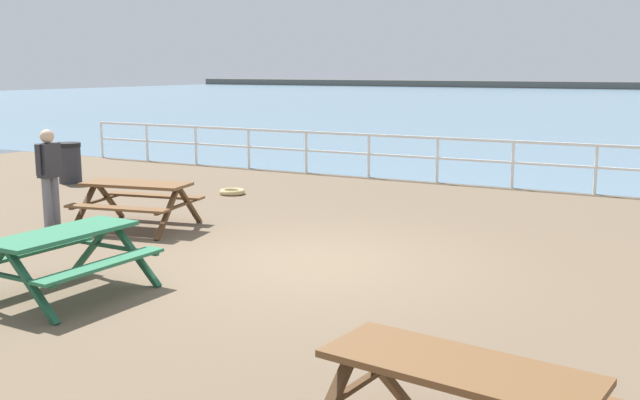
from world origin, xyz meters
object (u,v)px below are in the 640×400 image
(picnic_table_mid_centre, at_px, (458,391))
(litter_bin, at_px, (70,163))
(picnic_table_near_right, at_px, (64,247))
(visitor, at_px, (49,172))
(picnic_table_far_left, at_px, (137,194))

(picnic_table_mid_centre, height_order, litter_bin, litter_bin)
(picnic_table_near_right, bearing_deg, litter_bin, 48.33)
(picnic_table_near_right, distance_m, visitor, 4.14)
(visitor, height_order, litter_bin, visitor)
(visitor, xyz_separation_m, litter_bin, (-3.44, 3.67, -0.47))
(picnic_table_mid_centre, xyz_separation_m, litter_bin, (-11.92, 7.96, -0.10))
(picnic_table_mid_centre, distance_m, visitor, 9.51)
(picnic_table_mid_centre, distance_m, litter_bin, 14.33)
(picnic_table_mid_centre, bearing_deg, litter_bin, 153.38)
(picnic_table_far_left, bearing_deg, visitor, -166.49)
(picnic_table_near_right, relative_size, picnic_table_far_left, 0.91)
(picnic_table_near_right, bearing_deg, visitor, 52.03)
(picnic_table_near_right, distance_m, picnic_table_mid_centre, 5.56)
(picnic_table_near_right, relative_size, litter_bin, 1.95)
(picnic_table_far_left, distance_m, visitor, 1.53)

